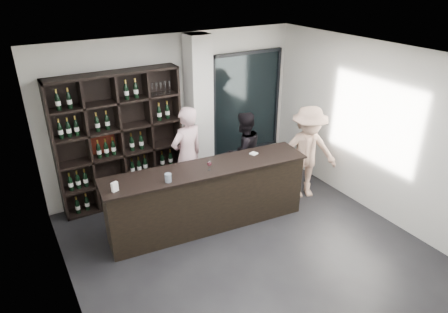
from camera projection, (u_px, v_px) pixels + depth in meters
floor at (257, 257)px, 5.98m from camera, size 5.00×5.50×0.01m
wine_shelf at (120, 141)px, 6.93m from camera, size 2.20×0.35×2.40m
structural_column at (199, 114)px, 7.43m from camera, size 0.40×0.40×2.90m
glass_panel at (246, 103)px, 8.17m from camera, size 1.60×0.08×2.10m
tasting_counter at (208, 197)px, 6.49m from camera, size 3.31×0.69×1.09m
taster_pink at (187, 156)px, 7.06m from camera, size 0.74×0.58×1.81m
taster_black at (244, 152)px, 7.51m from camera, size 0.82×0.67×1.56m
customer at (307, 153)px, 7.23m from camera, size 1.29×0.99×1.76m
wine_glass at (209, 165)px, 6.13m from camera, size 0.08×0.08×0.17m
spit_cup at (168, 178)px, 5.80m from camera, size 0.12×0.12×0.13m
napkin_stack at (254, 154)px, 6.68m from camera, size 0.14×0.14×0.02m
card_stand at (115, 187)px, 5.56m from camera, size 0.10×0.08×0.14m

